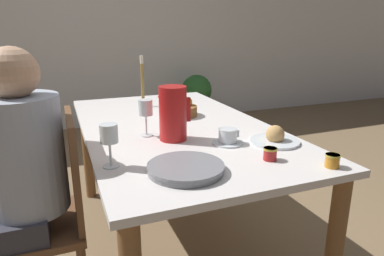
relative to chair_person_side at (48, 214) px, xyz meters
name	(u,v)px	position (x,y,z in m)	size (l,w,h in m)	color
ground_plane	(176,241)	(0.66, 0.26, -0.47)	(20.00, 20.00, 0.00)	#7F6647
wall_back	(101,21)	(0.66, 3.01, 0.83)	(10.00, 0.06, 2.60)	white
dining_table	(175,141)	(0.66, 0.26, 0.16)	(0.94, 1.68, 0.73)	silver
chair_person_side	(48,214)	(0.00, 0.00, 0.00)	(0.42, 0.42, 0.89)	brown
person_seated	(17,172)	(-0.09, -0.03, 0.22)	(0.39, 0.41, 1.16)	#33333D
red_pitcher	(173,113)	(0.57, 0.02, 0.38)	(0.15, 0.13, 0.25)	red
wine_glass_water	(146,109)	(0.47, 0.12, 0.38)	(0.07, 0.07, 0.18)	white
wine_glass_juice	(109,136)	(0.25, -0.20, 0.37)	(0.07, 0.07, 0.17)	white
teacup_near_person	(228,137)	(0.78, -0.12, 0.28)	(0.14, 0.14, 0.07)	silver
serving_tray	(186,168)	(0.49, -0.35, 0.27)	(0.28, 0.28, 0.03)	gray
bread_plate	(275,138)	(0.98, -0.19, 0.28)	(0.22, 0.22, 0.08)	silver
jam_jar_amber	(270,153)	(0.84, -0.36, 0.28)	(0.06, 0.06, 0.05)	#A81E1E
jam_jar_red	(332,160)	(1.02, -0.51, 0.28)	(0.06, 0.06, 0.05)	#C67A1E
fruit_bowl	(180,109)	(0.75, 0.43, 0.30)	(0.20, 0.20, 0.11)	brown
candlestick_tall	(143,87)	(0.61, 0.76, 0.38)	(0.06, 0.06, 0.33)	olive
potted_plant	(197,93)	(1.74, 2.58, -0.05)	(0.38, 0.38, 0.65)	#4C4742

